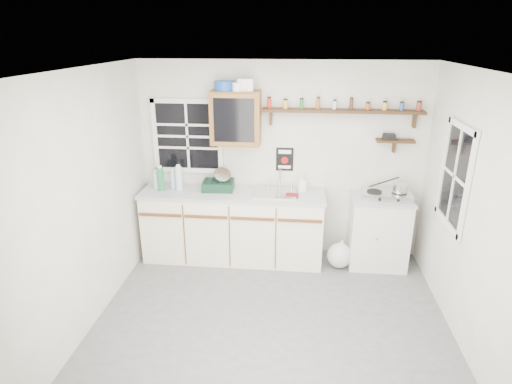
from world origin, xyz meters
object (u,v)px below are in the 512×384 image
Objects in this scene: hotplate at (386,195)px; dish_rack at (219,183)px; main_cabinet at (233,225)px; upper_cabinet at (236,118)px; spice_shelf at (343,110)px; right_cabinet at (378,231)px.

dish_rack is at bearing -177.24° from hotplate.
main_cabinet is 1.37m from upper_cabinet.
spice_shelf is 4.78× the size of dish_rack.
right_cabinet is at bearing -3.76° from upper_cabinet.
dish_rack is (-2.01, 0.04, 0.56)m from right_cabinet.
dish_rack reaches higher than hotplate.
right_cabinet is (1.83, 0.03, -0.01)m from main_cabinet.
right_cabinet is at bearing 163.52° from hotplate.
spice_shelf reaches higher than hotplate.
hotplate is (0.57, -0.21, -0.98)m from spice_shelf.
upper_cabinet reaches higher than hotplate.
upper_cabinet is at bearing -179.83° from hotplate.
spice_shelf is at bearing 3.10° from upper_cabinet.
main_cabinet is 2.54× the size of right_cabinet.
hotplate is at bearing -4.27° from upper_cabinet.
dish_rack is at bearing -159.81° from upper_cabinet.
spice_shelf is at bearing 164.48° from hotplate.
spice_shelf is 3.10× the size of hotplate.
hotplate is at bearing -4.77° from dish_rack.
hotplate is at bearing -19.96° from spice_shelf.
right_cabinet is at bearing -4.24° from dish_rack.
main_cabinet is 3.55× the size of upper_cabinet.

